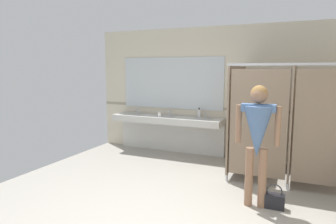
# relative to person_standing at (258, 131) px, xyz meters

# --- Properties ---
(ground_plane) EXTENTS (6.14, 6.68, 0.10)m
(ground_plane) POSITION_rel_person_standing_xyz_m (-0.96, -0.80, -1.12)
(ground_plane) COLOR #9E998E
(wall_back) EXTENTS (6.14, 0.12, 2.80)m
(wall_back) POSITION_rel_person_standing_xyz_m (-0.96, 2.30, 0.33)
(wall_back) COLOR beige
(wall_back) RESTS_ON ground_plane
(wall_back_tile_band) EXTENTS (6.14, 0.01, 0.06)m
(wall_back_tile_band) POSITION_rel_person_standing_xyz_m (-0.96, 2.24, -0.02)
(wall_back_tile_band) COLOR #9E937F
(wall_back_tile_band) RESTS_ON wall_back
(vanity_counter) EXTENTS (2.53, 0.54, 0.96)m
(vanity_counter) POSITION_rel_person_standing_xyz_m (-2.22, 2.04, -0.45)
(vanity_counter) COLOR silver
(vanity_counter) RESTS_ON ground_plane
(mirror_panel) EXTENTS (2.43, 0.02, 1.16)m
(mirror_panel) POSITION_rel_person_standing_xyz_m (-2.22, 2.23, 0.51)
(mirror_panel) COLOR silver
(mirror_panel) RESTS_ON wall_back
(bathroom_stalls) EXTENTS (2.00, 1.49, 1.99)m
(bathroom_stalls) POSITION_rel_person_standing_xyz_m (0.39, 1.28, -0.03)
(bathroom_stalls) COLOR #84705B
(bathroom_stalls) RESTS_ON ground_plane
(person_standing) EXTENTS (0.59, 0.42, 1.69)m
(person_standing) POSITION_rel_person_standing_xyz_m (0.00, 0.00, 0.00)
(person_standing) COLOR #8C664C
(person_standing) RESTS_ON ground_plane
(handbag) EXTENTS (0.28, 0.13, 0.35)m
(handbag) POSITION_rel_person_standing_xyz_m (0.25, 0.04, -0.96)
(handbag) COLOR black
(handbag) RESTS_ON ground_plane
(soap_dispenser) EXTENTS (0.07, 0.07, 0.21)m
(soap_dispenser) POSITION_rel_person_standing_xyz_m (-1.51, 2.11, -0.13)
(soap_dispenser) COLOR white
(soap_dispenser) RESTS_ON vanity_counter
(paper_cup) EXTENTS (0.07, 0.07, 0.10)m
(paper_cup) POSITION_rel_person_standing_xyz_m (-2.34, 1.82, -0.17)
(paper_cup) COLOR white
(paper_cup) RESTS_ON vanity_counter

